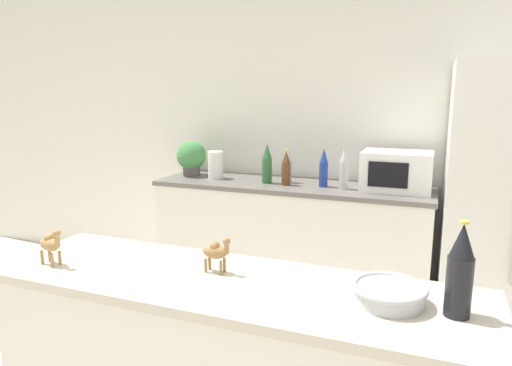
# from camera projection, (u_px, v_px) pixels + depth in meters

# --- Properties ---
(wall_back) EXTENTS (8.00, 0.06, 2.55)m
(wall_back) POSITION_uv_depth(u_px,v_px,m) (340.00, 137.00, 3.66)
(wall_back) COLOR white
(wall_back) RESTS_ON ground_plane
(back_counter) EXTENTS (2.12, 0.63, 0.93)m
(back_counter) POSITION_uv_depth(u_px,v_px,m) (290.00, 241.00, 3.62)
(back_counter) COLOR silver
(back_counter) RESTS_ON ground_plane
(potted_plant) EXTENTS (0.25, 0.25, 0.29)m
(potted_plant) POSITION_uv_depth(u_px,v_px,m) (191.00, 157.00, 3.84)
(potted_plant) COLOR #595451
(potted_plant) RESTS_ON back_counter
(paper_towel_roll) EXTENTS (0.12, 0.12, 0.22)m
(paper_towel_roll) POSITION_uv_depth(u_px,v_px,m) (216.00, 165.00, 3.72)
(paper_towel_roll) COLOR white
(paper_towel_roll) RESTS_ON back_counter
(microwave) EXTENTS (0.48, 0.37, 0.28)m
(microwave) POSITION_uv_depth(u_px,v_px,m) (397.00, 171.00, 3.25)
(microwave) COLOR white
(microwave) RESTS_ON back_counter
(back_bottle_0) EXTENTS (0.08, 0.08, 0.31)m
(back_bottle_0) POSITION_uv_depth(u_px,v_px,m) (267.00, 164.00, 3.52)
(back_bottle_0) COLOR #2D6033
(back_bottle_0) RESTS_ON back_counter
(back_bottle_1) EXTENTS (0.07, 0.07, 0.27)m
(back_bottle_1) POSITION_uv_depth(u_px,v_px,m) (286.00, 168.00, 3.44)
(back_bottle_1) COLOR brown
(back_bottle_1) RESTS_ON back_counter
(back_bottle_2) EXTENTS (0.07, 0.07, 0.32)m
(back_bottle_2) POSITION_uv_depth(u_px,v_px,m) (344.00, 168.00, 3.29)
(back_bottle_2) COLOR #B2B7BC
(back_bottle_2) RESTS_ON back_counter
(back_bottle_3) EXTENTS (0.06, 0.06, 0.29)m
(back_bottle_3) POSITION_uv_depth(u_px,v_px,m) (324.00, 168.00, 3.38)
(back_bottle_3) COLOR navy
(back_bottle_3) RESTS_ON back_counter
(back_bottle_4) EXTENTS (0.07, 0.07, 0.27)m
(back_bottle_4) POSITION_uv_depth(u_px,v_px,m) (288.00, 166.00, 3.54)
(back_bottle_4) COLOR #B2B7BC
(back_bottle_4) RESTS_ON back_counter
(wine_bottle) EXTENTS (0.08, 0.08, 0.30)m
(wine_bottle) POSITION_uv_depth(u_px,v_px,m) (460.00, 271.00, 1.35)
(wine_bottle) COLOR black
(wine_bottle) RESTS_ON bar_counter
(fruit_bowl) EXTENTS (0.24, 0.24, 0.06)m
(fruit_bowl) POSITION_uv_depth(u_px,v_px,m) (389.00, 293.00, 1.45)
(fruit_bowl) COLOR #B7BABF
(fruit_bowl) RESTS_ON bar_counter
(camel_figurine) EXTENTS (0.11, 0.05, 0.14)m
(camel_figurine) POSITION_uv_depth(u_px,v_px,m) (216.00, 251.00, 1.69)
(camel_figurine) COLOR olive
(camel_figurine) RESTS_ON bar_counter
(camel_figurine_second) EXTENTS (0.12, 0.08, 0.15)m
(camel_figurine_second) POSITION_uv_depth(u_px,v_px,m) (50.00, 243.00, 1.76)
(camel_figurine_second) COLOR #A87F4C
(camel_figurine_second) RESTS_ON bar_counter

